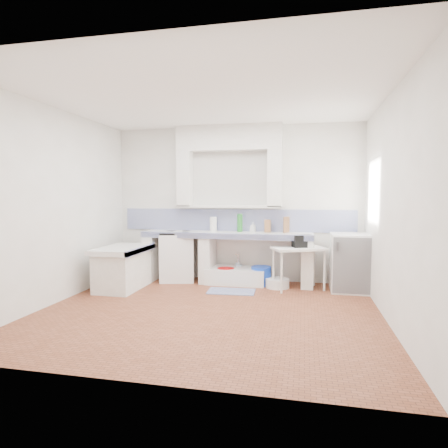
% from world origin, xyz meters
% --- Properties ---
extents(floor, '(4.50, 4.50, 0.00)m').
position_xyz_m(floor, '(0.00, 0.00, 0.00)').
color(floor, brown).
rests_on(floor, ground).
extents(ceiling, '(4.50, 4.50, 0.00)m').
position_xyz_m(ceiling, '(0.00, 0.00, 2.80)').
color(ceiling, white).
rests_on(ceiling, ground).
extents(wall_back, '(4.50, 0.00, 4.50)m').
position_xyz_m(wall_back, '(0.00, 2.00, 1.40)').
color(wall_back, white).
rests_on(wall_back, ground).
extents(wall_front, '(4.50, 0.00, 4.50)m').
position_xyz_m(wall_front, '(0.00, -2.00, 1.40)').
color(wall_front, white).
rests_on(wall_front, ground).
extents(wall_left, '(0.00, 4.50, 4.50)m').
position_xyz_m(wall_left, '(-2.25, 0.00, 1.40)').
color(wall_left, white).
rests_on(wall_left, ground).
extents(wall_right, '(0.00, 4.50, 4.50)m').
position_xyz_m(wall_right, '(2.25, 0.00, 1.40)').
color(wall_right, white).
rests_on(wall_right, ground).
extents(alcove_mass, '(1.90, 0.25, 0.45)m').
position_xyz_m(alcove_mass, '(-0.10, 1.88, 2.58)').
color(alcove_mass, white).
rests_on(alcove_mass, ground).
extents(window_frame, '(0.35, 0.86, 1.06)m').
position_xyz_m(window_frame, '(2.42, 1.20, 1.60)').
color(window_frame, '#342110').
rests_on(window_frame, ground).
extents(lace_valance, '(0.01, 0.84, 0.24)m').
position_xyz_m(lace_valance, '(2.28, 1.20, 1.98)').
color(lace_valance, white).
rests_on(lace_valance, ground).
extents(counter_slab, '(3.00, 0.60, 0.08)m').
position_xyz_m(counter_slab, '(-0.10, 1.70, 0.86)').
color(counter_slab, white).
rests_on(counter_slab, ground).
extents(counter_lip, '(3.00, 0.04, 0.10)m').
position_xyz_m(counter_lip, '(-0.10, 1.42, 0.86)').
color(counter_lip, navy).
rests_on(counter_lip, ground).
extents(counter_pier_left, '(0.20, 0.55, 0.82)m').
position_xyz_m(counter_pier_left, '(-1.50, 1.70, 0.41)').
color(counter_pier_left, white).
rests_on(counter_pier_left, ground).
extents(counter_pier_mid, '(0.20, 0.55, 0.82)m').
position_xyz_m(counter_pier_mid, '(-0.45, 1.70, 0.41)').
color(counter_pier_mid, white).
rests_on(counter_pier_mid, ground).
extents(counter_pier_right, '(0.20, 0.55, 0.82)m').
position_xyz_m(counter_pier_right, '(1.30, 1.70, 0.41)').
color(counter_pier_right, white).
rests_on(counter_pier_right, ground).
extents(peninsula_top, '(0.70, 1.10, 0.08)m').
position_xyz_m(peninsula_top, '(-1.70, 0.90, 0.66)').
color(peninsula_top, white).
rests_on(peninsula_top, ground).
extents(peninsula_base, '(0.60, 1.00, 0.62)m').
position_xyz_m(peninsula_base, '(-1.70, 0.90, 0.31)').
color(peninsula_base, white).
rests_on(peninsula_base, ground).
extents(peninsula_lip, '(0.04, 1.10, 0.10)m').
position_xyz_m(peninsula_lip, '(-1.37, 0.90, 0.66)').
color(peninsula_lip, navy).
rests_on(peninsula_lip, ground).
extents(backsplash, '(4.27, 0.03, 0.40)m').
position_xyz_m(backsplash, '(0.00, 1.99, 1.10)').
color(backsplash, navy).
rests_on(backsplash, ground).
extents(stove, '(0.72, 0.71, 0.86)m').
position_xyz_m(stove, '(-1.01, 1.68, 0.43)').
color(stove, white).
rests_on(stove, ground).
extents(sink, '(1.03, 0.56, 0.25)m').
position_xyz_m(sink, '(0.08, 1.67, 0.12)').
color(sink, white).
rests_on(sink, ground).
extents(side_table, '(0.96, 0.77, 0.04)m').
position_xyz_m(side_table, '(1.16, 1.45, 0.35)').
color(side_table, white).
rests_on(side_table, ground).
extents(fridge, '(0.61, 0.61, 0.93)m').
position_xyz_m(fridge, '(1.97, 1.53, 0.47)').
color(fridge, white).
rests_on(fridge, ground).
extents(bucket_red, '(0.38, 0.38, 0.28)m').
position_xyz_m(bucket_red, '(-0.09, 1.58, 0.14)').
color(bucket_red, '#D50103').
rests_on(bucket_red, ground).
extents(bucket_orange, '(0.37, 0.37, 0.26)m').
position_xyz_m(bucket_orange, '(0.20, 1.64, 0.13)').
color(bucket_orange, '#C86F0B').
rests_on(bucket_orange, ground).
extents(bucket_blue, '(0.46, 0.46, 0.32)m').
position_xyz_m(bucket_blue, '(0.53, 1.63, 0.16)').
color(bucket_blue, blue).
rests_on(bucket_blue, ground).
extents(basin_white, '(0.47, 0.47, 0.15)m').
position_xyz_m(basin_white, '(0.81, 1.51, 0.08)').
color(basin_white, white).
rests_on(basin_white, ground).
extents(water_bottle_a, '(0.09, 0.09, 0.33)m').
position_xyz_m(water_bottle_a, '(0.08, 1.85, 0.17)').
color(water_bottle_a, silver).
rests_on(water_bottle_a, ground).
extents(water_bottle_b, '(0.10, 0.10, 0.30)m').
position_xyz_m(water_bottle_b, '(0.11, 1.85, 0.15)').
color(water_bottle_b, silver).
rests_on(water_bottle_b, ground).
extents(black_bag, '(0.37, 0.29, 0.20)m').
position_xyz_m(black_bag, '(1.22, 1.49, 0.80)').
color(black_bag, black).
rests_on(black_bag, side_table).
extents(green_bottle_a, '(0.07, 0.07, 0.32)m').
position_xyz_m(green_bottle_a, '(0.10, 1.81, 1.06)').
color(green_bottle_a, '#227328').
rests_on(green_bottle_a, counter_slab).
extents(green_bottle_b, '(0.07, 0.07, 0.32)m').
position_xyz_m(green_bottle_b, '(0.12, 1.85, 1.06)').
color(green_bottle_b, '#227328').
rests_on(green_bottle_b, counter_slab).
extents(knife_block, '(0.12, 0.10, 0.22)m').
position_xyz_m(knife_block, '(0.61, 1.85, 1.01)').
color(knife_block, olive).
rests_on(knife_block, counter_slab).
extents(cutting_board, '(0.10, 0.20, 0.28)m').
position_xyz_m(cutting_board, '(0.94, 1.85, 1.04)').
color(cutting_board, olive).
rests_on(cutting_board, counter_slab).
extents(paper_towel, '(0.16, 0.16, 0.26)m').
position_xyz_m(paper_towel, '(-0.38, 1.85, 1.03)').
color(paper_towel, white).
rests_on(paper_towel, counter_slab).
extents(soap_bottle, '(0.10, 0.10, 0.18)m').
position_xyz_m(soap_bottle, '(0.35, 1.85, 0.99)').
color(soap_bottle, white).
rests_on(soap_bottle, counter_slab).
extents(rug, '(0.78, 0.47, 0.01)m').
position_xyz_m(rug, '(0.11, 1.07, 0.01)').
color(rug, navy).
rests_on(rug, ground).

